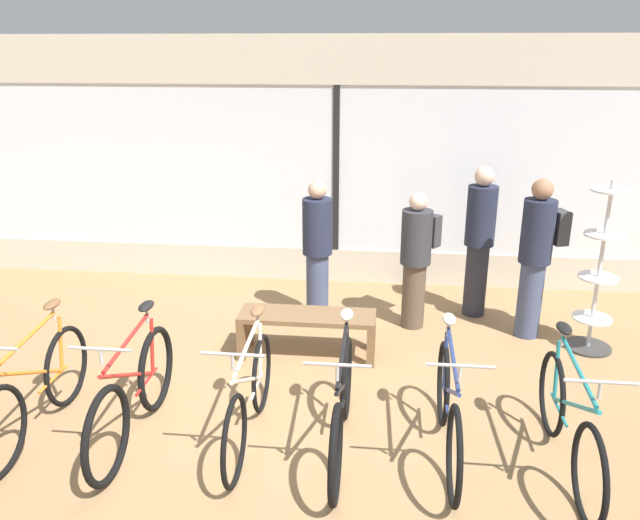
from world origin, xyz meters
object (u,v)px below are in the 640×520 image
at_px(accessory_rack, 597,283).
at_px(bicycle_center_left, 250,398).
at_px(bicycle_far_left, 36,391).
at_px(bicycle_left, 134,395).
at_px(display_bench, 307,321).
at_px(customer_near_rack, 479,239).
at_px(customer_by_window, 317,248).
at_px(bicycle_right, 448,410).
at_px(bicycle_far_right, 569,424).
at_px(customer_mid_floor, 417,256).
at_px(customer_near_bench, 537,254).
at_px(bicycle_center_right, 342,408).

bearing_deg(accessory_rack, bicycle_center_left, -148.23).
relative_size(bicycle_far_left, bicycle_left, 1.00).
relative_size(display_bench, customer_near_rack, 0.78).
xyz_separation_m(accessory_rack, display_bench, (-2.96, -0.48, -0.36)).
bearing_deg(customer_by_window, bicycle_right, -62.37).
height_order(bicycle_far_right, customer_mid_floor, customer_mid_floor).
relative_size(customer_near_rack, customer_near_bench, 1.01).
xyz_separation_m(bicycle_far_left, bicycle_right, (3.32, 0.08, -0.00)).
height_order(bicycle_center_left, customer_near_rack, customer_near_rack).
bearing_deg(customer_near_rack, bicycle_center_left, -127.22).
bearing_deg(display_bench, customer_near_rack, 34.44).
bearing_deg(bicycle_right, bicycle_left, -178.72).
relative_size(bicycle_far_right, accessory_rack, 0.95).
distance_m(customer_mid_floor, customer_near_bench, 1.27).
height_order(bicycle_far_right, customer_near_rack, customer_near_rack).
relative_size(bicycle_right, customer_by_window, 1.03).
xyz_separation_m(display_bench, customer_near_bench, (2.38, 0.74, 0.58)).
distance_m(bicycle_right, customer_near_bench, 2.58).
height_order(accessory_rack, customer_near_bench, accessory_rack).
relative_size(bicycle_right, display_bench, 1.22).
bearing_deg(bicycle_center_right, customer_near_bench, 50.66).
distance_m(bicycle_center_left, customer_near_rack, 3.54).
bearing_deg(customer_mid_floor, display_bench, -142.48).
height_order(customer_by_window, customer_near_bench, customer_near_bench).
xyz_separation_m(customer_near_rack, customer_near_bench, (0.53, -0.53, 0.01)).
bearing_deg(display_bench, customer_near_bench, 17.18).
bearing_deg(bicycle_far_left, bicycle_far_right, 0.00).
distance_m(accessory_rack, customer_near_bench, 0.67).
bearing_deg(customer_mid_floor, bicycle_left, -133.30).
bearing_deg(customer_near_rack, bicycle_right, -101.07).
distance_m(bicycle_center_right, customer_by_window, 2.61).
bearing_deg(bicycle_center_left, bicycle_center_right, -5.03).
distance_m(bicycle_far_left, customer_by_window, 3.30).
xyz_separation_m(bicycle_far_right, customer_by_window, (-2.18, 2.57, 0.47)).
bearing_deg(customer_by_window, accessory_rack, -8.90).
relative_size(bicycle_center_right, customer_near_bench, 1.01).
xyz_separation_m(display_bench, customer_mid_floor, (1.12, 0.86, 0.46)).
bearing_deg(accessory_rack, customer_near_rack, 144.52).
bearing_deg(customer_near_rack, bicycle_center_right, -115.67).
bearing_deg(customer_by_window, bicycle_left, -115.20).
xyz_separation_m(bicycle_far_left, customer_near_rack, (3.87, 2.89, 0.55)).
xyz_separation_m(bicycle_center_left, bicycle_right, (1.57, -0.02, 0.01)).
bearing_deg(display_bench, bicycle_far_left, -141.12).
height_order(bicycle_center_left, bicycle_right, bicycle_right).
xyz_separation_m(bicycle_left, bicycle_far_right, (3.37, -0.03, -0.01)).
height_order(bicycle_center_right, customer_near_rack, customer_near_rack).
relative_size(bicycle_left, accessory_rack, 0.96).
distance_m(bicycle_center_left, bicycle_center_right, 0.75).
xyz_separation_m(bicycle_far_right, accessory_rack, (0.78, 2.10, 0.35)).
bearing_deg(bicycle_center_right, bicycle_center_left, 174.97).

